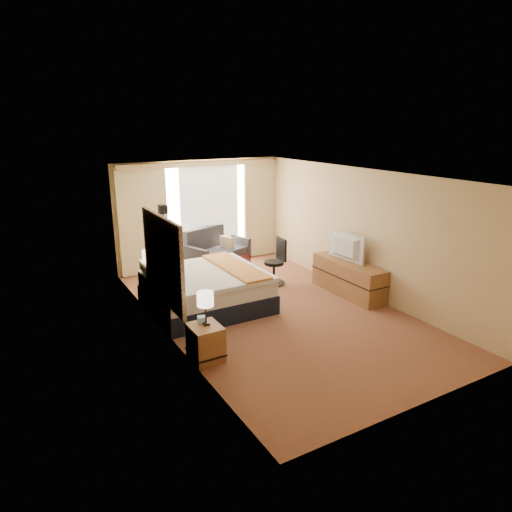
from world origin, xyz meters
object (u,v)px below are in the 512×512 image
nightstand_right (154,291)px  lamp_left (205,300)px  floor_lamp (164,229)px  desk_chair (276,264)px  nightstand_left (206,342)px  loveseat (216,254)px  television (343,247)px  lamp_right (150,257)px  media_dresser (348,278)px  bed (206,289)px

nightstand_right → lamp_left: lamp_left is taller
floor_lamp → nightstand_right: bearing=-122.3°
desk_chair → nightstand_left: bearing=-135.6°
desk_chair → loveseat: bearing=114.0°
nightstand_left → floor_lamp: (0.57, 3.40, 1.00)m
desk_chair → television: television is taller
floor_lamp → television: 3.79m
desk_chair → television: bearing=-47.1°
loveseat → lamp_right: lamp_right is taller
nightstand_left → media_dresser: bearing=15.8°
media_dresser → floor_lamp: bearing=143.2°
loveseat → media_dresser: bearing=-81.6°
loveseat → bed: bearing=-138.9°
media_dresser → lamp_left: 3.86m
lamp_left → lamp_right: lamp_right is taller
nightstand_left → loveseat: bearing=62.9°
bed → lamp_right: bearing=144.6°
floor_lamp → nightstand_left: bearing=-99.5°
lamp_left → television: television is taller
media_dresser → desk_chair: 1.61m
nightstand_right → media_dresser: bearing=-21.4°
lamp_right → lamp_left: bearing=-88.0°
nightstand_left → desk_chair: size_ratio=0.53×
media_dresser → desk_chair: size_ratio=1.75×
media_dresser → lamp_left: (-3.67, -1.03, 0.61)m
loveseat → desk_chair: (0.64, -1.76, 0.13)m
nightstand_left → nightstand_right: 2.50m
lamp_right → television: television is taller
media_dresser → television: size_ratio=1.81×
television → lamp_right: bearing=68.2°
nightstand_right → loveseat: bearing=37.3°
bed → loveseat: 2.60m
bed → floor_lamp: bearing=98.8°
bed → floor_lamp: 1.82m
media_dresser → floor_lamp: size_ratio=1.00×
nightstand_right → bed: bearing=-39.6°
nightstand_right → bed: (0.81, -0.67, 0.11)m
loveseat → lamp_left: lamp_left is taller
nightstand_left → desk_chair: desk_chair is taller
floor_lamp → lamp_right: size_ratio=3.07×
nightstand_left → desk_chair: (2.74, 2.34, 0.18)m
media_dresser → television: (-0.05, 0.16, 0.64)m
floor_lamp → lamp_left: size_ratio=3.44×
nightstand_right → television: television is taller
desk_chair → bed: bearing=-161.4°
media_dresser → lamp_right: bearing=159.6°
nightstand_right → nightstand_left: bearing=-90.0°
nightstand_left → television: size_ratio=0.55×
loveseat → lamp_left: 4.61m
desk_chair → lamp_left: size_ratio=1.96×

